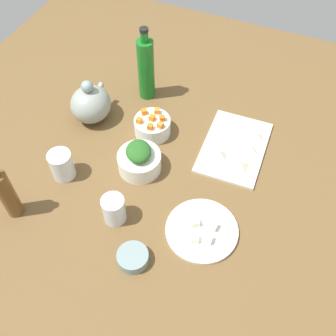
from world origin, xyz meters
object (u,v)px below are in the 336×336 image
drinking_glass_0 (62,165)px  drinking_glass_1 (114,209)px  cutting_board (234,147)px  bowl_greens (139,162)px  bowl_carrots (152,126)px  bottle_0 (146,68)px  bottle_1 (6,193)px  teapot (91,104)px  bowl_small_side (133,258)px  plate_tofu (202,230)px

drinking_glass_0 → drinking_glass_1: (-7.91, -22.71, -0.22)cm
cutting_board → bowl_greens: bearing=128.6°
bowl_carrots → bottle_0: bottle_0 is taller
drinking_glass_1 → bottle_1: bearing=108.9°
bottle_0 → bottle_1: bottle_0 is taller
cutting_board → bowl_carrots: bowl_carrots is taller
teapot → cutting_board: bearing=-83.5°
bowl_greens → bowl_small_side: bowl_greens is taller
plate_tofu → bowl_carrots: bearing=44.4°
plate_tofu → bottle_0: size_ratio=0.74×
drinking_glass_0 → drinking_glass_1: 24.04cm
plate_tofu → bottle_1: 56.82cm
bottle_1 → drinking_glass_1: bearing=-71.1°
cutting_board → drinking_glass_0: 57.15cm
bowl_carrots → bowl_small_side: (-46.01, -15.14, -1.38)cm
teapot → bottle_0: size_ratio=0.58×
bowl_carrots → drinking_glass_0: bearing=146.5°
drinking_glass_1 → bowl_greens: bearing=4.2°
drinking_glass_0 → plate_tofu: bearing=-92.5°
cutting_board → bowl_small_side: 52.06cm
cutting_board → bowl_greens: size_ratio=2.13×
bowl_small_side → bottle_0: bottle_0 is taller
bowl_carrots → bowl_greens: bearing=-170.3°
cutting_board → drinking_glass_0: bearing=124.4°
cutting_board → bowl_carrots: bearing=98.6°
bowl_greens → bowl_carrots: bearing=9.7°
bottle_1 → drinking_glass_1: bottle_1 is taller
bottle_1 → bowl_carrots: bearing=-28.2°
drinking_glass_1 → teapot: bearing=38.4°
bowl_carrots → drinking_glass_1: bearing=-173.3°
cutting_board → plate_tofu: (-34.34, -0.96, 0.10)cm
cutting_board → bottle_1: (-49.92, 52.94, 9.04)cm
plate_tofu → bottle_1: bottle_1 is taller
cutting_board → plate_tofu: bearing=-178.4°
drinking_glass_1 → bottle_0: bearing=15.1°
drinking_glass_0 → drinking_glass_1: bearing=-109.2°
plate_tofu → bowl_greens: (13.83, 26.70, 2.57)cm
plate_tofu → drinking_glass_0: 48.20cm
drinking_glass_1 → plate_tofu: bearing=-77.1°
bowl_small_side → teapot: 58.69cm
teapot → drinking_glass_1: size_ratio=1.79×
bowl_small_side → bottle_1: size_ratio=0.39×
plate_tofu → bowl_carrots: bowl_carrots is taller
cutting_board → teapot: size_ratio=1.81×
bowl_greens → drinking_glass_0: (-11.70, 21.27, 1.64)cm
bottle_1 → cutting_board: bearing=-46.7°
drinking_glass_1 → bowl_carrots: bearing=6.7°
bowl_greens → teapot: (14.62, 25.70, 3.39)cm
bowl_small_side → teapot: teapot is taller
teapot → bottle_1: bottle_1 is taller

